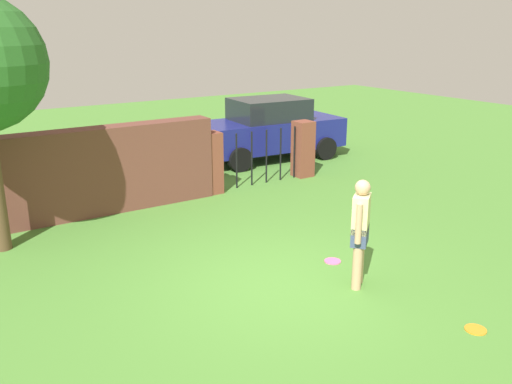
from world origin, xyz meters
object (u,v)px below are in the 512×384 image
at_px(person, 360,229).
at_px(car, 269,129).
at_px(frisbee_pink, 333,261).
at_px(frisbee_orange, 476,330).

relative_size(person, car, 0.38).
xyz_separation_m(frisbee_pink, frisbee_orange, (0.15, -2.57, 0.00)).
bearing_deg(frisbee_orange, frisbee_pink, 93.30).
bearing_deg(car, frisbee_orange, 75.78).
bearing_deg(frisbee_orange, car, 71.68).
bearing_deg(frisbee_orange, person, 102.91).
height_order(car, frisbee_orange, car).
relative_size(frisbee_pink, frisbee_orange, 1.00).
distance_m(frisbee_pink, frisbee_orange, 2.57).
bearing_deg(person, frisbee_orange, 63.78).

